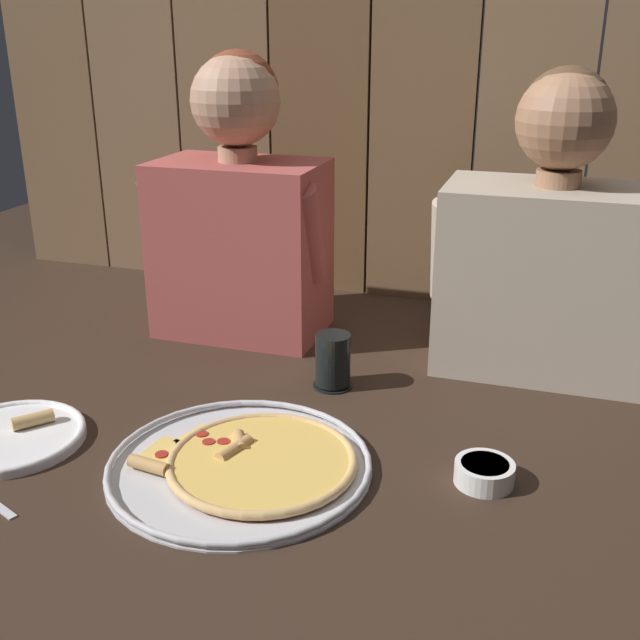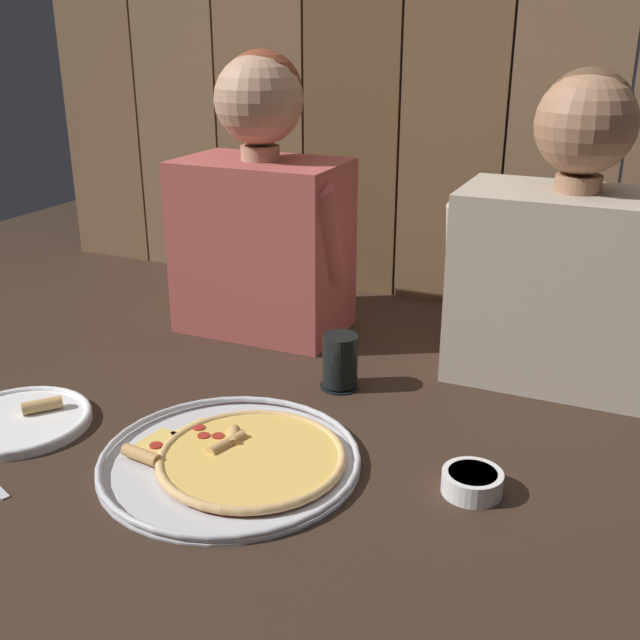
% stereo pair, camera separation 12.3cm
% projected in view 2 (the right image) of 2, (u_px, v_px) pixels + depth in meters
% --- Properties ---
extents(ground_plane, '(3.20, 3.20, 0.00)m').
position_uv_depth(ground_plane, '(311.00, 450.00, 1.20)').
color(ground_plane, '#332319').
extents(pizza_tray, '(0.40, 0.40, 0.03)m').
position_uv_depth(pizza_tray, '(237.00, 458.00, 1.16)').
color(pizza_tray, silver).
rests_on(pizza_tray, ground).
extents(dinner_plate, '(0.24, 0.24, 0.03)m').
position_uv_depth(dinner_plate, '(20.00, 420.00, 1.27)').
color(dinner_plate, white).
rests_on(dinner_plate, ground).
extents(drinking_glass, '(0.07, 0.07, 0.10)m').
position_uv_depth(drinking_glass, '(340.00, 362.00, 1.39)').
color(drinking_glass, black).
rests_on(drinking_glass, ground).
extents(dipping_bowl, '(0.09, 0.09, 0.03)m').
position_uv_depth(dipping_bowl, '(472.00, 481.00, 1.08)').
color(dipping_bowl, white).
rests_on(dipping_bowl, ground).
extents(diner_left, '(0.38, 0.22, 0.58)m').
position_uv_depth(diner_left, '(262.00, 209.00, 1.60)').
color(diner_left, '#AD4C47').
rests_on(diner_left, ground).
extents(diner_right, '(0.43, 0.23, 0.56)m').
position_uv_depth(diner_right, '(570.00, 254.00, 1.37)').
color(diner_right, '#B2A38E').
rests_on(diner_right, ground).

